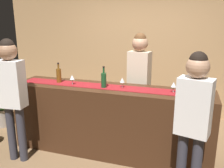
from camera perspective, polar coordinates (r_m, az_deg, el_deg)
ground_plane at (r=3.79m, az=-0.57°, el=-15.62°), size 10.00×10.00×0.00m
back_wall at (r=5.12m, az=6.23°, el=9.50°), size 6.00×0.12×2.90m
bar_counter at (r=3.56m, az=-0.59°, el=-8.61°), size 2.86×0.60×1.01m
counter_runner_cloth at (r=3.39m, az=-0.61°, el=-0.72°), size 2.72×0.28×0.01m
wine_bottle_clear at (r=3.21m, az=19.64°, el=-0.47°), size 0.07×0.07×0.30m
wine_bottle_green at (r=3.34m, az=-1.97°, el=1.00°), size 0.07×0.07×0.30m
wine_bottle_amber at (r=3.71m, az=-12.46°, el=2.05°), size 0.07×0.07×0.30m
wine_glass_near_customer at (r=3.20m, az=14.37°, el=-0.22°), size 0.07×0.07×0.14m
wine_glass_mid_counter at (r=3.55m, az=-9.41°, el=1.50°), size 0.07×0.07×0.14m
wine_glass_far_end at (r=3.33m, az=2.43°, el=0.83°), size 0.07×0.07×0.14m
bartender at (r=3.84m, az=6.42°, el=2.12°), size 0.37×0.26×1.74m
customer_sipping at (r=2.63m, az=18.71°, el=-6.47°), size 0.38×0.28×1.63m
customer_browsing at (r=3.45m, az=-22.66°, el=-0.91°), size 0.36×0.24×1.70m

